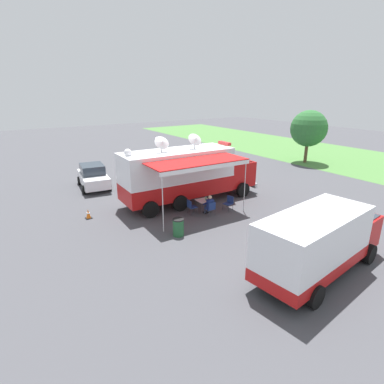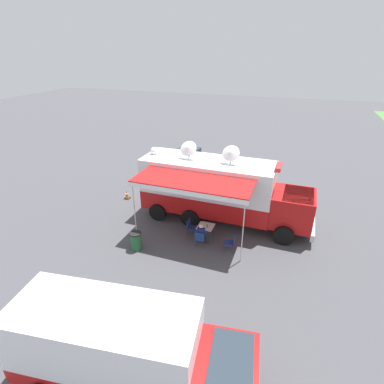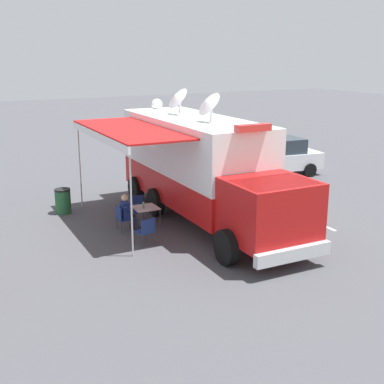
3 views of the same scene
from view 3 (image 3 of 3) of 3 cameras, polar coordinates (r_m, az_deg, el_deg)
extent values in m
plane|color=#47474C|center=(18.64, 0.16, -2.50)|extent=(100.00, 100.00, 0.00)
cube|color=silver|center=(19.32, 10.88, -2.13)|extent=(0.24, 4.80, 0.01)
cube|color=#B71414|center=(18.32, 0.16, 0.93)|extent=(2.67, 7.26, 1.10)
cube|color=white|center=(18.03, 0.16, 5.25)|extent=(2.67, 7.26, 1.70)
cube|color=white|center=(18.20, 0.16, 2.61)|extent=(2.70, 7.28, 0.10)
cube|color=#B71414|center=(14.41, 8.60, -2.00)|extent=(2.35, 2.16, 1.70)
cube|color=#28333D|center=(14.12, 9.14, -0.27)|extent=(2.19, 1.52, 0.70)
cube|color=silver|center=(13.86, 11.16, -6.78)|extent=(2.38, 0.26, 0.36)
cylinder|color=black|center=(15.58, 11.80, -4.51)|extent=(0.32, 1.01, 1.00)
cylinder|color=black|center=(14.23, 3.84, -6.14)|extent=(0.32, 1.01, 1.00)
cylinder|color=black|center=(19.52, 2.71, -0.16)|extent=(0.32, 1.01, 1.00)
cylinder|color=black|center=(18.46, -4.06, -1.09)|extent=(0.32, 1.01, 1.00)
cylinder|color=black|center=(21.21, 0.07, 1.11)|extent=(0.32, 1.01, 1.00)
cylinder|color=black|center=(20.24, -6.25, 0.32)|extent=(0.32, 1.01, 1.00)
cube|color=white|center=(17.89, 0.17, 8.08)|extent=(2.67, 7.26, 0.10)
cube|color=red|center=(14.70, 6.78, 7.09)|extent=(1.11, 0.31, 0.20)
cylinder|color=silver|center=(18.83, -1.35, 9.28)|extent=(0.10, 0.10, 0.45)
cone|color=silver|center=(18.72, -1.78, 10.49)|extent=(0.74, 0.92, 0.81)
cylinder|color=silver|center=(16.76, 2.15, 8.53)|extent=(0.10, 0.10, 0.45)
cone|color=silver|center=(16.64, 1.70, 9.89)|extent=(0.74, 0.92, 0.81)
sphere|color=white|center=(20.75, -3.91, 9.68)|extent=(0.44, 0.44, 0.44)
cube|color=red|center=(16.99, -6.96, 6.91)|extent=(2.34, 5.81, 0.06)
cube|color=white|center=(16.69, -10.39, 6.14)|extent=(0.22, 5.76, 0.24)
cylinder|color=silver|center=(14.49, -6.75, -1.11)|extent=(0.05, 0.05, 3.25)
cylinder|color=silver|center=(19.56, -12.33, 2.92)|extent=(0.05, 0.05, 3.25)
cube|color=silver|center=(17.06, -5.20, -1.74)|extent=(0.82, 0.82, 0.03)
cylinder|color=#333338|center=(16.98, -3.55, -3.08)|extent=(0.03, 0.03, 0.70)
cylinder|color=#333338|center=(16.72, -5.88, -3.43)|extent=(0.03, 0.03, 0.70)
cylinder|color=#333338|center=(17.63, -4.51, -2.40)|extent=(0.03, 0.03, 0.70)
cylinder|color=#333338|center=(17.38, -6.76, -2.73)|extent=(0.03, 0.03, 0.70)
cylinder|color=#3F9959|center=(16.90, -5.40, -1.50)|extent=(0.07, 0.07, 0.20)
cylinder|color=white|center=(16.87, -5.41, -1.13)|extent=(0.04, 0.04, 0.02)
cube|color=navy|center=(16.94, -7.41, -2.98)|extent=(0.49, 0.49, 0.04)
cube|color=navy|center=(16.80, -8.14, -2.33)|extent=(0.05, 0.48, 0.44)
cylinder|color=#333338|center=(17.27, -6.95, -3.33)|extent=(0.02, 0.02, 0.42)
cylinder|color=#333338|center=(16.88, -6.43, -3.76)|extent=(0.02, 0.02, 0.42)
cylinder|color=#333338|center=(17.14, -8.33, -3.54)|extent=(0.02, 0.02, 0.42)
cylinder|color=#333338|center=(16.74, -7.84, -3.97)|extent=(0.02, 0.02, 0.42)
cube|color=navy|center=(17.85, -5.85, -1.98)|extent=(0.49, 0.49, 0.04)
cube|color=navy|center=(17.98, -6.12, -1.09)|extent=(0.48, 0.05, 0.44)
cylinder|color=#333338|center=(17.79, -4.91, -2.72)|extent=(0.02, 0.02, 0.42)
cylinder|color=#333338|center=(17.64, -6.24, -2.91)|extent=(0.02, 0.02, 0.42)
cylinder|color=#333338|center=(18.18, -5.44, -2.34)|extent=(0.02, 0.02, 0.42)
cylinder|color=#333338|center=(18.03, -6.74, -2.52)|extent=(0.02, 0.02, 0.42)
cube|color=navy|center=(15.71, -5.33, -4.39)|extent=(0.57, 0.57, 0.04)
cube|color=navy|center=(15.46, -4.88, -3.80)|extent=(0.48, 0.14, 0.44)
cylinder|color=#333338|center=(15.84, -6.42, -5.06)|extent=(0.02, 0.02, 0.42)
cylinder|color=#333338|center=(16.07, -5.11, -4.72)|extent=(0.02, 0.02, 0.42)
cylinder|color=#333338|center=(15.49, -5.51, -5.50)|extent=(0.02, 0.02, 0.42)
cylinder|color=#333338|center=(15.73, -4.19, -5.15)|extent=(0.02, 0.02, 0.42)
cube|color=navy|center=(16.85, -7.45, -2.01)|extent=(0.25, 0.37, 0.56)
sphere|color=beige|center=(16.73, -7.50, -0.63)|extent=(0.22, 0.22, 0.22)
cylinder|color=navy|center=(17.08, -7.33, -1.62)|extent=(0.43, 0.10, 0.34)
cylinder|color=navy|center=(16.67, -6.80, -2.03)|extent=(0.43, 0.10, 0.34)
cylinder|color=#2D334C|center=(17.08, -6.96, -2.74)|extent=(0.38, 0.14, 0.13)
cylinder|color=#2D334C|center=(17.21, -6.37, -3.38)|extent=(0.11, 0.11, 0.42)
cube|color=black|center=(17.29, -6.17, -3.91)|extent=(0.24, 0.11, 0.07)
cylinder|color=#2D334C|center=(16.90, -6.72, -2.93)|extent=(0.38, 0.14, 0.13)
cylinder|color=#2D334C|center=(17.03, -6.13, -3.58)|extent=(0.11, 0.11, 0.42)
cube|color=black|center=(17.11, -5.93, -4.11)|extent=(0.24, 0.11, 0.07)
cylinder|color=#235B33|center=(19.26, -14.11, -1.07)|extent=(0.56, 0.56, 0.85)
cylinder|color=black|center=(19.14, -14.19, 0.24)|extent=(0.57, 0.57, 0.06)
cube|color=black|center=(23.78, -4.97, 1.40)|extent=(0.36, 0.36, 0.03)
cone|color=orange|center=(23.72, -4.98, 2.08)|extent=(0.26, 0.26, 0.55)
cylinder|color=white|center=(23.71, -4.98, 2.15)|extent=(0.17, 0.17, 0.06)
cube|color=silver|center=(24.81, 9.31, 3.46)|extent=(4.39, 2.29, 0.76)
cube|color=#28333D|center=(24.75, 9.68, 5.11)|extent=(2.28, 1.84, 0.68)
cylinder|color=black|center=(23.49, 7.64, 1.91)|extent=(0.66, 0.30, 0.64)
cylinder|color=black|center=(25.04, 5.66, 2.80)|extent=(0.66, 0.30, 0.64)
cylinder|color=black|center=(24.84, 12.92, 2.39)|extent=(0.66, 0.30, 0.64)
cylinder|color=black|center=(26.31, 10.73, 3.21)|extent=(0.66, 0.30, 0.64)
camera|label=1|loc=(26.44, -47.33, 13.48)|focal=28.76mm
camera|label=2|loc=(13.55, -62.13, 21.88)|focal=28.45mm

